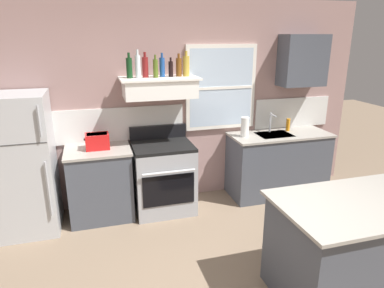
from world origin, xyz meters
name	(u,v)px	position (x,y,z in m)	size (l,w,h in m)	color
back_wall	(177,104)	(0.03, 2.23, 1.35)	(5.40, 0.11, 2.70)	gray
refrigerator	(22,165)	(-1.90, 1.84, 0.82)	(0.70, 0.72, 1.64)	#B7BABC
counter_left_of_stove	(100,183)	(-1.05, 1.90, 0.46)	(0.79, 0.63, 0.91)	#474C56
toaster	(97,141)	(-1.04, 1.91, 1.01)	(0.30, 0.20, 0.19)	red
stove_range	(163,177)	(-0.25, 1.86, 0.46)	(0.76, 0.69, 1.09)	#9EA0A5
range_hood_shelf	(159,87)	(-0.25, 1.96, 1.62)	(0.96, 0.52, 0.24)	white
bottle_dark_green_wine	(129,68)	(-0.60, 1.97, 1.87)	(0.07, 0.07, 0.30)	#143819
bottle_clear_tall	(138,66)	(-0.50, 1.97, 1.89)	(0.06, 0.06, 0.33)	silver
bottle_red_label_wine	(145,67)	(-0.41, 1.99, 1.87)	(0.07, 0.07, 0.30)	maroon
bottle_olive_oil_square	(156,68)	(-0.29, 1.94, 1.86)	(0.06, 0.06, 0.27)	#4C601E
bottle_blue_liqueur	(162,67)	(-0.20, 1.98, 1.87)	(0.07, 0.07, 0.29)	#1E478C
bottle_balsamic_dark	(171,69)	(-0.10, 1.96, 1.84)	(0.06, 0.06, 0.23)	black
bottle_amber_wine	(179,67)	(0.01, 1.99, 1.86)	(0.07, 0.07, 0.28)	brown
bottle_champagne_gold_foil	(186,66)	(0.10, 1.98, 1.87)	(0.08, 0.08, 0.31)	#B29333
counter_right_with_sink	(278,163)	(1.45, 1.90, 0.46)	(1.43, 0.63, 0.91)	#474C56
sink_faucet	(271,120)	(1.35, 2.00, 1.08)	(0.03, 0.17, 0.28)	silver
paper_towel_roll	(245,127)	(0.90, 1.90, 1.04)	(0.11, 0.11, 0.27)	white
dish_soap_bottle	(288,125)	(1.63, 2.00, 1.00)	(0.06, 0.06, 0.18)	orange
kitchen_island	(353,249)	(1.02, -0.16, 0.46)	(1.40, 0.90, 0.91)	#474C56
upper_cabinet_right	(303,60)	(1.80, 2.04, 1.90)	(0.64, 0.32, 0.70)	#474C56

